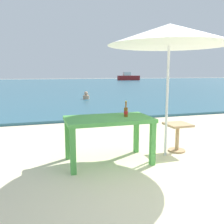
% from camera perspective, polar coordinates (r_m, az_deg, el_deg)
% --- Properties ---
extents(sea_water, '(120.00, 50.00, 0.08)m').
position_cam_1_polar(sea_water, '(32.32, -13.38, 6.40)').
color(sea_water, '#2D6075').
rests_on(sea_water, ground_plane).
extents(picnic_table_green, '(1.40, 0.80, 0.76)m').
position_cam_1_polar(picnic_table_green, '(4.00, -0.82, -2.85)').
color(picnic_table_green, '#4C9E47').
rests_on(picnic_table_green, ground_plane).
extents(beer_bottle_amber, '(0.07, 0.07, 0.26)m').
position_cam_1_polar(beer_bottle_amber, '(4.04, 3.28, 0.20)').
color(beer_bottle_amber, brown).
rests_on(beer_bottle_amber, picnic_table_green).
extents(patio_umbrella, '(2.10, 2.10, 2.30)m').
position_cam_1_polar(patio_umbrella, '(4.40, 13.35, 17.25)').
color(patio_umbrella, silver).
rests_on(patio_umbrella, ground_plane).
extents(side_table_wood, '(0.44, 0.44, 0.54)m').
position_cam_1_polar(side_table_wood, '(4.77, 15.12, -4.82)').
color(side_table_wood, tan).
rests_on(side_table_wood, ground_plane).
extents(swimmer_person, '(0.34, 0.34, 0.41)m').
position_cam_1_polar(swimmer_person, '(13.21, -6.11, 3.75)').
color(swimmer_person, tan).
rests_on(swimmer_person, sea_water).
extents(boat_ferry, '(4.21, 1.15, 1.53)m').
position_cam_1_polar(boat_ferry, '(46.91, 3.87, 8.15)').
color(boat_ferry, maroon).
rests_on(boat_ferry, sea_water).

